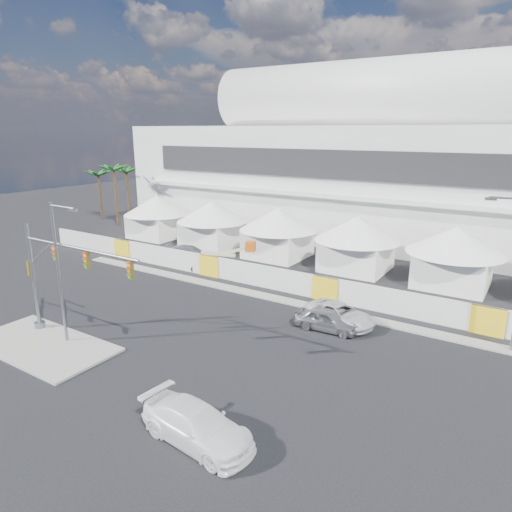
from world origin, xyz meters
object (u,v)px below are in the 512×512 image
Objects in this scene: sedan_silver at (327,320)px; pickup_curb at (339,314)px; lot_car_c at (189,253)px; boom_lift at (213,263)px; streetlight_median at (60,264)px; traffic_mast at (53,276)px; pickup_near at (197,425)px.

sedan_silver reaches higher than pickup_curb.
pickup_curb is (0.32, 1.45, -0.02)m from sedan_silver.
boom_lift reaches higher than lot_car_c.
streetlight_median is at bearing 148.77° from pickup_curb.
traffic_mast is (-15.05, -12.22, 3.56)m from pickup_curb.
lot_car_c is (-19.97, 6.82, 0.06)m from pickup_curb.
traffic_mast is at bearing 83.01° from pickup_near.
pickup_near is at bearing -164.76° from pickup_curb.
pickup_near is 15.48m from traffic_mast.
sedan_silver is 1.48m from pickup_curb.
traffic_mast reaches higher than pickup_near.
sedan_silver is 0.42× the size of traffic_mast.
boom_lift is at bearing 95.24° from streetlight_median.
sedan_silver is 21.32m from lot_car_c.
traffic_mast is (4.92, -19.04, 3.51)m from lot_car_c.
boom_lift is at bearing 88.56° from pickup_curb.
traffic_mast reaches higher than sedan_silver.
streetlight_median is at bearing 82.88° from pickup_near.
pickup_curb is at bearing 42.34° from streetlight_median.
traffic_mast is (-14.73, 3.30, 3.47)m from pickup_near.
streetlight_median is (1.34, -0.27, 1.10)m from traffic_mast.
boom_lift is (-15.31, 4.93, 0.15)m from pickup_curb.
lot_car_c is 19.98m from traffic_mast.
sedan_silver is 0.78× the size of pickup_near.
sedan_silver is 16.29m from boom_lift.
lot_car_c is at bearing 46.96° from pickup_near.
sedan_silver is at bearing -130.63° from lot_car_c.
pickup_near reaches higher than lot_car_c.
streetlight_median reaches higher than pickup_near.
traffic_mast is at bearing 176.68° from lot_car_c.
traffic_mast is 1.76m from streetlight_median.
streetlight_median is at bearing -99.57° from boom_lift.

